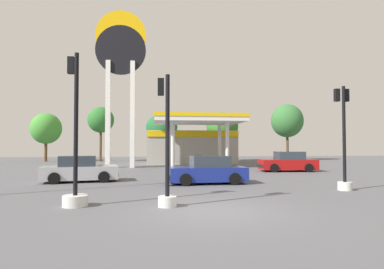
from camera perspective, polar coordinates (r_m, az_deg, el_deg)
name	(u,v)px	position (r m, az deg, el deg)	size (l,w,h in m)	color
ground_plane	(212,211)	(10.10, 3.65, -13.39)	(90.00, 90.00, 0.00)	#56565B
gas_station	(191,144)	(34.04, -0.13, -1.66)	(9.26, 11.91, 4.63)	#ADA89E
station_pole_sign	(121,66)	(29.65, -12.52, 11.81)	(4.40, 0.56, 13.90)	white
car_0	(80,170)	(18.72, -19.24, -5.94)	(4.21, 2.35, 1.42)	black
car_1	(288,162)	(25.57, 16.60, -4.75)	(4.29, 2.12, 1.50)	black
car_2	(207,171)	(16.88, 2.75, -6.48)	(4.10, 2.01, 1.44)	black
traffic_signal_0	(75,168)	(11.36, -20.01, -5.64)	(0.81, 0.81, 5.09)	silver
traffic_signal_1	(344,149)	(15.92, 25.28, -2.39)	(0.65, 0.66, 4.65)	silver
traffic_signal_2	(166,163)	(10.64, -4.55, -5.02)	(0.63, 0.66, 4.35)	silver
tree_0	(46,129)	(42.63, -24.43, 0.96)	(3.62, 3.62, 5.83)	brown
tree_1	(101,120)	(40.50, -15.84, 2.47)	(3.14, 3.14, 6.59)	brown
tree_2	(162,127)	(38.43, -5.37, 1.31)	(3.75, 3.75, 5.62)	brown
tree_3	(222,127)	(39.94, 5.39, 1.35)	(3.92, 3.92, 6.01)	brown
tree_4	(287,121)	(43.61, 16.50, 2.32)	(4.10, 4.10, 7.26)	brown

